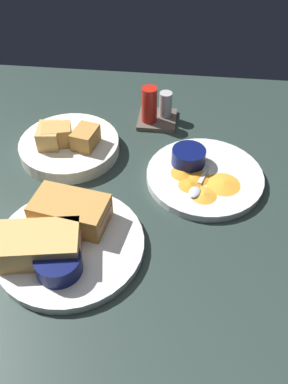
{
  "coord_description": "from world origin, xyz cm",
  "views": [
    {
      "loc": [
        11.68,
        -49.5,
        55.67
      ],
      "look_at": [
        5.57,
        3.84,
        3.0
      ],
      "focal_mm": 37.58,
      "sensor_mm": 36.0,
      "label": 1
    }
  ],
  "objects_px": {
    "ramekin_dark_sauce": "(58,263)",
    "ramekin_light_gravy": "(189,156)",
    "plate_sandwich_main": "(70,245)",
    "spoon_by_gravy_ramekin": "(197,188)",
    "plate_chips_companion": "(205,177)",
    "bread_basket_rear": "(69,145)",
    "spoon_by_dark_ramekin": "(57,241)",
    "sandwich_half_near": "(70,211)",
    "condiment_caddy": "(156,110)",
    "sandwich_half_far": "(40,245)"
  },
  "relations": [
    {
      "from": "ramekin_dark_sauce",
      "to": "plate_chips_companion",
      "type": "xyz_separation_m",
      "value": [
        0.23,
        0.26,
        -0.03
      ]
    },
    {
      "from": "spoon_by_dark_ramekin",
      "to": "bread_basket_rear",
      "type": "bearing_deg",
      "value": 99.73
    },
    {
      "from": "sandwich_half_near",
      "to": "spoon_by_gravy_ramekin",
      "type": "height_order",
      "value": "sandwich_half_near"
    },
    {
      "from": "plate_sandwich_main",
      "to": "plate_chips_companion",
      "type": "xyz_separation_m",
      "value": [
        0.23,
        0.2,
        0.0
      ]
    },
    {
      "from": "plate_chips_companion",
      "to": "bread_basket_rear",
      "type": "height_order",
      "value": "bread_basket_rear"
    },
    {
      "from": "plate_sandwich_main",
      "to": "ramekin_dark_sauce",
      "type": "relative_size",
      "value": 3.44
    },
    {
      "from": "sandwich_half_near",
      "to": "ramekin_dark_sauce",
      "type": "bearing_deg",
      "value": -86.7
    },
    {
      "from": "bread_basket_rear",
      "to": "sandwich_half_near",
      "type": "bearing_deg",
      "value": -74.3
    },
    {
      "from": "condiment_caddy",
      "to": "sandwich_half_near",
      "type": "bearing_deg",
      "value": -108.75
    },
    {
      "from": "spoon_by_gravy_ramekin",
      "to": "condiment_caddy",
      "type": "height_order",
      "value": "condiment_caddy"
    },
    {
      "from": "plate_sandwich_main",
      "to": "sandwich_half_near",
      "type": "distance_m",
      "value": 0.06
    },
    {
      "from": "spoon_by_dark_ramekin",
      "to": "plate_chips_companion",
      "type": "distance_m",
      "value": 0.32
    },
    {
      "from": "ramekin_dark_sauce",
      "to": "condiment_caddy",
      "type": "xyz_separation_m",
      "value": [
        0.11,
        0.45,
        0.0
      ]
    },
    {
      "from": "ramekin_light_gravy",
      "to": "spoon_by_gravy_ramekin",
      "type": "xyz_separation_m",
      "value": [
        0.02,
        -0.08,
        -0.01
      ]
    },
    {
      "from": "plate_sandwich_main",
      "to": "ramekin_dark_sauce",
      "type": "xyz_separation_m",
      "value": [
        -0.0,
        -0.06,
        0.03
      ]
    },
    {
      "from": "ramekin_dark_sauce",
      "to": "spoon_by_gravy_ramekin",
      "type": "xyz_separation_m",
      "value": [
        0.21,
        0.21,
        -0.01
      ]
    },
    {
      "from": "spoon_by_dark_ramekin",
      "to": "condiment_caddy",
      "type": "distance_m",
      "value": 0.42
    },
    {
      "from": "ramekin_dark_sauce",
      "to": "bread_basket_rear",
      "type": "distance_m",
      "value": 0.32
    },
    {
      "from": "bread_basket_rear",
      "to": "spoon_by_gravy_ramekin",
      "type": "bearing_deg",
      "value": -20.08
    },
    {
      "from": "sandwich_half_far",
      "to": "bread_basket_rear",
      "type": "height_order",
      "value": "bread_basket_rear"
    },
    {
      "from": "sandwich_half_near",
      "to": "spoon_by_dark_ramekin",
      "type": "height_order",
      "value": "sandwich_half_near"
    },
    {
      "from": "ramekin_dark_sauce",
      "to": "sandwich_half_far",
      "type": "bearing_deg",
      "value": 143.66
    },
    {
      "from": "spoon_by_gravy_ramekin",
      "to": "sandwich_half_near",
      "type": "bearing_deg",
      "value": -154.42
    },
    {
      "from": "plate_chips_companion",
      "to": "condiment_caddy",
      "type": "relative_size",
      "value": 2.49
    },
    {
      "from": "spoon_by_dark_ramekin",
      "to": "plate_chips_companion",
      "type": "relative_size",
      "value": 0.41
    },
    {
      "from": "sandwich_half_near",
      "to": "ramekin_dark_sauce",
      "type": "xyz_separation_m",
      "value": [
        0.01,
        -0.11,
        -0.01
      ]
    },
    {
      "from": "sandwich_half_far",
      "to": "bread_basket_rear",
      "type": "relative_size",
      "value": 0.67
    },
    {
      "from": "plate_chips_companion",
      "to": "spoon_by_gravy_ramekin",
      "type": "height_order",
      "value": "spoon_by_gravy_ramekin"
    },
    {
      "from": "plate_sandwich_main",
      "to": "spoon_by_dark_ramekin",
      "type": "relative_size",
      "value": 2.63
    },
    {
      "from": "plate_chips_companion",
      "to": "ramekin_dark_sauce",
      "type": "bearing_deg",
      "value": -131.61
    },
    {
      "from": "sandwich_half_near",
      "to": "sandwich_half_far",
      "type": "relative_size",
      "value": 1.0
    },
    {
      "from": "plate_chips_companion",
      "to": "ramekin_light_gravy",
      "type": "relative_size",
      "value": 3.42
    },
    {
      "from": "sandwich_half_far",
      "to": "bread_basket_rear",
      "type": "xyz_separation_m",
      "value": [
        -0.03,
        0.29,
        -0.02
      ]
    },
    {
      "from": "spoon_by_dark_ramekin",
      "to": "plate_chips_companion",
      "type": "height_order",
      "value": "spoon_by_dark_ramekin"
    },
    {
      "from": "ramekin_dark_sauce",
      "to": "ramekin_light_gravy",
      "type": "height_order",
      "value": "same"
    },
    {
      "from": "spoon_by_dark_ramekin",
      "to": "bread_basket_rear",
      "type": "relative_size",
      "value": 0.45
    },
    {
      "from": "ramekin_dark_sauce",
      "to": "condiment_caddy",
      "type": "relative_size",
      "value": 0.79
    },
    {
      "from": "plate_chips_companion",
      "to": "spoon_by_gravy_ramekin",
      "type": "distance_m",
      "value": 0.05
    },
    {
      "from": "plate_chips_companion",
      "to": "plate_sandwich_main",
      "type": "bearing_deg",
      "value": -138.72
    },
    {
      "from": "ramekin_light_gravy",
      "to": "plate_chips_companion",
      "type": "bearing_deg",
      "value": -39.81
    },
    {
      "from": "sandwich_half_near",
      "to": "ramekin_dark_sauce",
      "type": "height_order",
      "value": "sandwich_half_near"
    },
    {
      "from": "plate_sandwich_main",
      "to": "condiment_caddy",
      "type": "xyz_separation_m",
      "value": [
        0.11,
        0.4,
        0.03
      ]
    },
    {
      "from": "ramekin_dark_sauce",
      "to": "bread_basket_rear",
      "type": "relative_size",
      "value": 0.35
    },
    {
      "from": "ramekin_dark_sauce",
      "to": "bread_basket_rear",
      "type": "height_order",
      "value": "bread_basket_rear"
    },
    {
      "from": "spoon_by_dark_ramekin",
      "to": "condiment_caddy",
      "type": "bearing_deg",
      "value": 71.72
    },
    {
      "from": "sandwich_half_far",
      "to": "condiment_caddy",
      "type": "relative_size",
      "value": 1.5
    },
    {
      "from": "plate_chips_companion",
      "to": "spoon_by_gravy_ramekin",
      "type": "xyz_separation_m",
      "value": [
        -0.02,
        -0.05,
        0.01
      ]
    },
    {
      "from": "plate_sandwich_main",
      "to": "spoon_by_gravy_ramekin",
      "type": "height_order",
      "value": "spoon_by_gravy_ramekin"
    },
    {
      "from": "ramekin_light_gravy",
      "to": "bread_basket_rear",
      "type": "height_order",
      "value": "bread_basket_rear"
    },
    {
      "from": "sandwich_half_near",
      "to": "sandwich_half_far",
      "type": "distance_m",
      "value": 0.08
    }
  ]
}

